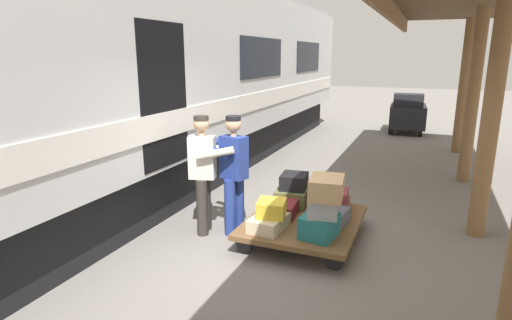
# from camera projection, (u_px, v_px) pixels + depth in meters

# --- Properties ---
(ground_plane) EXTENTS (60.00, 60.00, 0.00)m
(ground_plane) POSITION_uv_depth(u_px,v_px,m) (302.00, 250.00, 5.53)
(ground_plane) COLOR slate
(train_car) EXTENTS (3.02, 21.18, 4.00)m
(train_car) POSITION_uv_depth(u_px,v_px,m) (81.00, 85.00, 6.34)
(train_car) COLOR silver
(train_car) RESTS_ON ground_plane
(luggage_cart) EXTENTS (1.48, 1.79, 0.29)m
(luggage_cart) POSITION_uv_depth(u_px,v_px,m) (304.00, 222.00, 5.82)
(luggage_cart) COLOR brown
(luggage_cart) RESTS_ON ground_plane
(suitcase_brown_leather) EXTENTS (0.41, 0.64, 0.16)m
(suitcase_brown_leather) POSITION_uv_depth(u_px,v_px,m) (336.00, 205.00, 6.11)
(suitcase_brown_leather) COLOR brown
(suitcase_brown_leather) RESTS_ON luggage_cart
(suitcase_olive_duffel) EXTENTS (0.51, 0.60, 0.26)m
(suitcase_olive_duffel) POSITION_uv_depth(u_px,v_px,m) (292.00, 197.00, 6.34)
(suitcase_olive_duffel) COLOR brown
(suitcase_olive_duffel) RESTS_ON luggage_cart
(suitcase_maroon_trunk) EXTENTS (0.44, 0.57, 0.20)m
(suitcase_maroon_trunk) POSITION_uv_depth(u_px,v_px,m) (281.00, 209.00, 5.91)
(suitcase_maroon_trunk) COLOR maroon
(suitcase_maroon_trunk) RESTS_ON luggage_cart
(suitcase_teal_softside) EXTENTS (0.46, 0.51, 0.28)m
(suitcase_teal_softside) POSITION_uv_depth(u_px,v_px,m) (319.00, 226.00, 5.21)
(suitcase_teal_softside) COLOR #1E666B
(suitcase_teal_softside) RESTS_ON luggage_cart
(suitcase_cream_canvas) EXTENTS (0.44, 0.61, 0.17)m
(suitcase_cream_canvas) POSITION_uv_depth(u_px,v_px,m) (269.00, 222.00, 5.47)
(suitcase_cream_canvas) COLOR beige
(suitcase_cream_canvas) RESTS_ON luggage_cart
(suitcase_slate_roller) EXTENTS (0.54, 0.56, 0.19)m
(suitcase_slate_roller) POSITION_uv_depth(u_px,v_px,m) (328.00, 216.00, 5.66)
(suitcase_slate_roller) COLOR #4C515B
(suitcase_slate_roller) RESTS_ON luggage_cart
(suitcase_burgundy_valise) EXTENTS (0.44, 0.44, 0.16)m
(suitcase_burgundy_valise) POSITION_uv_depth(u_px,v_px,m) (334.00, 195.00, 6.04)
(suitcase_burgundy_valise) COLOR maroon
(suitcase_burgundy_valise) RESTS_ON suitcase_brown_leather
(suitcase_yellow_case) EXTENTS (0.42, 0.44, 0.21)m
(suitcase_yellow_case) POSITION_uv_depth(u_px,v_px,m) (272.00, 208.00, 5.43)
(suitcase_yellow_case) COLOR gold
(suitcase_yellow_case) RESTS_ON suitcase_cream_canvas
(suitcase_gray_aluminum) EXTENTS (0.43, 0.43, 0.24)m
(suitcase_gray_aluminum) POSITION_uv_depth(u_px,v_px,m) (323.00, 207.00, 5.13)
(suitcase_gray_aluminum) COLOR #9EA0A5
(suitcase_gray_aluminum) RESTS_ON suitcase_teal_softside
(suitcase_black_hardshell) EXTENTS (0.42, 0.47, 0.23)m
(suitcase_black_hardshell) POSITION_uv_depth(u_px,v_px,m) (294.00, 181.00, 6.28)
(suitcase_black_hardshell) COLOR black
(suitcase_black_hardshell) RESTS_ON suitcase_olive_duffel
(suitcase_tan_vintage) EXTENTS (0.46, 0.57, 0.26)m
(suitcase_tan_vintage) POSITION_uv_depth(u_px,v_px,m) (327.00, 188.00, 5.08)
(suitcase_tan_vintage) COLOR tan
(suitcase_tan_vintage) RESTS_ON suitcase_gray_aluminum
(porter_in_overalls) EXTENTS (0.72, 0.53, 1.70)m
(porter_in_overalls) POSITION_uv_depth(u_px,v_px,m) (233.00, 171.00, 5.88)
(porter_in_overalls) COLOR navy
(porter_in_overalls) RESTS_ON ground_plane
(porter_by_door) EXTENTS (0.73, 0.55, 1.70)m
(porter_by_door) POSITION_uv_depth(u_px,v_px,m) (204.00, 171.00, 5.87)
(porter_by_door) COLOR #332D28
(porter_by_door) RESTS_ON ground_plane
(baggage_tug) EXTENTS (1.19, 1.76, 1.30)m
(baggage_tug) POSITION_uv_depth(u_px,v_px,m) (408.00, 114.00, 13.73)
(baggage_tug) COLOR black
(baggage_tug) RESTS_ON ground_plane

